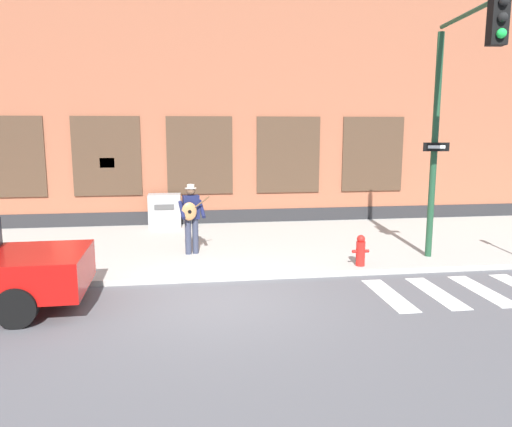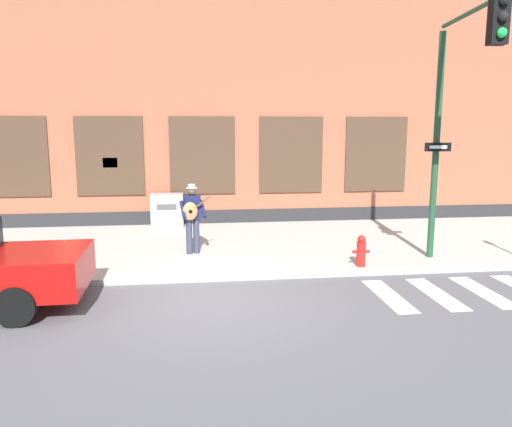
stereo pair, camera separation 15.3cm
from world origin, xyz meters
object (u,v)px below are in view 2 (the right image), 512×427
(traffic_light, at_px, (458,96))
(fire_hydrant, at_px, (361,251))
(busker, at_px, (192,215))
(utility_box, at_px, (167,210))

(traffic_light, relative_size, fire_hydrant, 7.61)
(busker, relative_size, traffic_light, 0.32)
(busker, height_order, traffic_light, traffic_light)
(utility_box, distance_m, fire_hydrant, 6.76)
(fire_hydrant, bearing_deg, utility_box, 131.49)
(busker, relative_size, utility_box, 1.65)
(fire_hydrant, bearing_deg, traffic_light, -14.20)
(busker, height_order, fire_hydrant, busker)
(traffic_light, bearing_deg, fire_hydrant, 165.80)
(busker, xyz_separation_m, fire_hydrant, (3.70, -1.58, -0.62))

